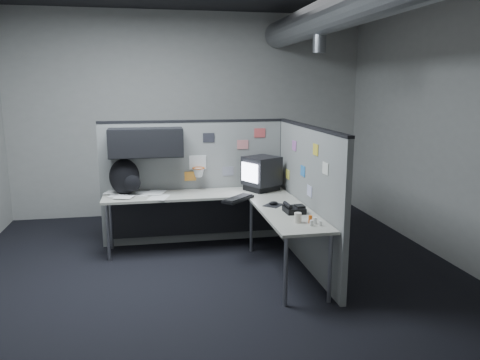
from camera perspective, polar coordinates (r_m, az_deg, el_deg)
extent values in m
cube|color=black|center=(5.23, -3.00, -11.90)|extent=(5.60, 5.60, 0.01)
cube|color=#9E9E99|center=(7.60, -6.05, 7.88)|extent=(5.60, 0.01, 3.20)
cube|color=#9E9E99|center=(2.10, 7.07, -1.37)|extent=(5.60, 0.01, 3.20)
cube|color=#9E9E99|center=(5.89, 25.13, 5.85)|extent=(0.01, 5.60, 3.20)
cylinder|color=slate|center=(5.23, 13.00, 19.80)|extent=(0.40, 5.49, 0.40)
cylinder|color=slate|center=(5.94, 9.68, 16.46)|extent=(0.16, 0.16, 0.30)
cube|color=slate|center=(6.21, -5.49, -0.35)|extent=(2.43, 0.06, 1.60)
cube|color=black|center=(6.10, -5.64, 7.17)|extent=(2.43, 0.07, 0.03)
cube|color=black|center=(6.43, 5.08, 0.05)|extent=(0.07, 0.07, 1.60)
cube|color=black|center=(5.90, -11.39, 4.51)|extent=(0.90, 0.35, 0.35)
cube|color=black|center=(5.72, -11.40, 4.30)|extent=(0.90, 0.02, 0.33)
cube|color=silver|center=(6.12, -5.18, 2.15)|extent=(0.22, 0.02, 0.18)
torus|color=#D85914|center=(6.05, -5.09, 1.45)|extent=(0.16, 0.16, 0.01)
cone|color=white|center=(6.06, -5.08, 0.89)|extent=(0.14, 0.14, 0.11)
cube|color=#4CB266|center=(6.12, -13.59, 1.30)|extent=(0.15, 0.01, 0.12)
cube|color=#26262D|center=(6.10, -3.83, 5.17)|extent=(0.15, 0.01, 0.12)
cube|color=gray|center=(6.20, -1.49, 1.09)|extent=(0.15, 0.01, 0.12)
cube|color=#D87F7F|center=(6.18, 0.33, 4.35)|extent=(0.15, 0.01, 0.12)
cube|color=#CC4C4C|center=(6.22, 2.42, 5.76)|extent=(0.15, 0.01, 0.12)
cube|color=orange|center=(6.15, -6.08, 0.47)|extent=(0.15, 0.01, 0.12)
cube|color=slate|center=(5.42, 8.21, -2.17)|extent=(0.06, 2.23, 1.60)
cube|color=black|center=(5.28, 8.46, 6.45)|extent=(0.07, 2.23, 0.03)
cube|color=#B266B2|center=(5.71, 6.62, 4.19)|extent=(0.01, 0.15, 0.12)
cube|color=#337FCC|center=(5.42, 7.66, 1.10)|extent=(0.01, 0.15, 0.12)
cube|color=gold|center=(5.00, 9.20, 3.67)|extent=(0.01, 0.15, 0.12)
cube|color=#E5D84C|center=(6.01, 5.83, 0.70)|extent=(0.01, 0.15, 0.12)
cube|color=silver|center=(4.75, 10.37, 1.38)|extent=(0.01, 0.15, 0.12)
cube|color=silver|center=(5.22, 8.47, -1.33)|extent=(0.01, 0.15, 0.12)
cube|color=#AAA899|center=(5.92, -5.33, -1.79)|extent=(2.30, 0.56, 0.03)
cube|color=#AAA899|center=(5.07, 5.82, -4.04)|extent=(0.56, 1.55, 0.03)
cube|color=black|center=(6.21, -5.47, -4.16)|extent=(2.18, 0.02, 0.55)
cylinder|color=gray|center=(5.80, -15.78, -6.19)|extent=(0.04, 0.04, 0.70)
cylinder|color=gray|center=(6.22, -15.45, -4.97)|extent=(0.04, 0.04, 0.70)
cylinder|color=gray|center=(5.90, 1.37, -5.45)|extent=(0.04, 0.04, 0.70)
cylinder|color=gray|center=(4.49, 5.59, -11.04)|extent=(0.04, 0.04, 0.70)
cylinder|color=gray|center=(4.63, 10.91, -10.51)|extent=(0.04, 0.04, 0.70)
cube|color=black|center=(6.08, 2.63, -0.90)|extent=(0.48, 0.46, 0.07)
cube|color=black|center=(6.03, 2.65, 1.14)|extent=(0.52, 0.52, 0.37)
cube|color=silver|center=(5.90, 1.17, 0.91)|extent=(0.16, 0.27, 0.24)
cube|color=black|center=(5.54, -0.24, -2.34)|extent=(0.44, 0.44, 0.03)
cube|color=black|center=(5.54, -0.24, -2.13)|extent=(0.40, 0.40, 0.01)
cube|color=black|center=(5.32, 4.10, -3.06)|extent=(0.27, 0.28, 0.01)
ellipsoid|color=black|center=(5.32, 4.10, -2.82)|extent=(0.11, 0.07, 0.04)
cube|color=black|center=(5.04, 6.62, -3.62)|extent=(0.21, 0.23, 0.06)
cylinder|color=black|center=(5.02, 5.84, -3.06)|extent=(0.05, 0.20, 0.04)
cube|color=black|center=(5.04, 7.31, -3.16)|extent=(0.10, 0.12, 0.02)
cylinder|color=silver|center=(4.66, 9.12, -4.93)|extent=(0.04, 0.04, 0.07)
cylinder|color=silver|center=(4.59, 8.72, -5.20)|extent=(0.04, 0.04, 0.06)
cylinder|color=silver|center=(4.61, 9.78, -5.22)|extent=(0.04, 0.04, 0.05)
cylinder|color=#D85914|center=(4.69, 8.56, -4.75)|extent=(0.04, 0.04, 0.08)
cylinder|color=beige|center=(4.68, 7.06, -4.58)|extent=(0.08, 0.08, 0.10)
cube|color=white|center=(5.77, -9.87, -2.09)|extent=(0.30, 0.36, 0.00)
cube|color=white|center=(5.98, -11.82, -1.64)|extent=(0.29, 0.35, 0.00)
cube|color=white|center=(5.97, -14.46, -1.75)|extent=(0.29, 0.35, 0.00)
cube|color=white|center=(5.99, -10.27, -1.52)|extent=(0.30, 0.35, 0.00)
cube|color=white|center=(5.86, -13.81, -1.91)|extent=(0.29, 0.35, 0.00)
cube|color=white|center=(6.12, -14.96, -1.38)|extent=(0.30, 0.36, 0.00)
ellipsoid|color=black|center=(5.96, -13.91, 0.39)|extent=(0.44, 0.37, 0.45)
ellipsoid|color=black|center=(5.86, -12.99, -0.38)|extent=(0.23, 0.17, 0.20)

